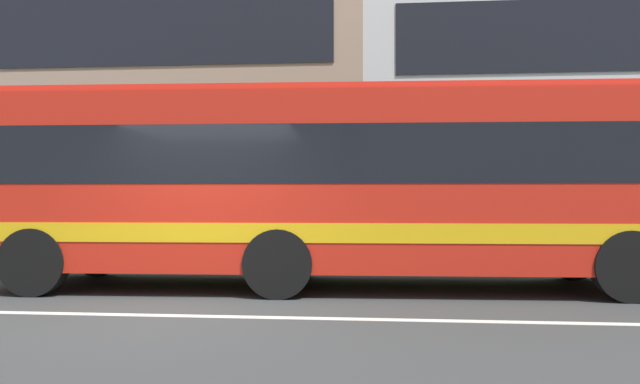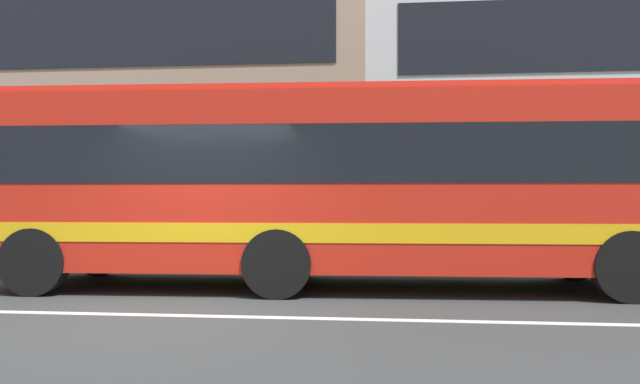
% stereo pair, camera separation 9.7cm
% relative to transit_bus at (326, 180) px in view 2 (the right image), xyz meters
% --- Properties ---
extents(ground_plane, '(160.00, 160.00, 0.00)m').
position_rel_transit_bus_xyz_m(ground_plane, '(-1.67, -2.53, -1.72)').
color(ground_plane, '#383B3B').
extents(lane_centre_line, '(60.00, 0.16, 0.01)m').
position_rel_transit_bus_xyz_m(lane_centre_line, '(-1.67, -2.53, -1.72)').
color(lane_centre_line, silver).
rests_on(lane_centre_line, ground_plane).
extents(hedge_row_far, '(19.52, 1.10, 1.08)m').
position_rel_transit_bus_xyz_m(hedge_row_far, '(-0.01, 3.90, -1.18)').
color(hedge_row_far, '#337228').
rests_on(hedge_row_far, ground_plane).
extents(apartment_block_left, '(20.58, 11.22, 10.96)m').
position_rel_transit_bus_xyz_m(apartment_block_left, '(-9.88, 13.06, 3.75)').
color(apartment_block_left, tan).
rests_on(apartment_block_left, ground_plane).
extents(transit_bus, '(10.60, 2.86, 3.13)m').
position_rel_transit_bus_xyz_m(transit_bus, '(0.00, 0.00, 0.00)').
color(transit_bus, red).
rests_on(transit_bus, ground_plane).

